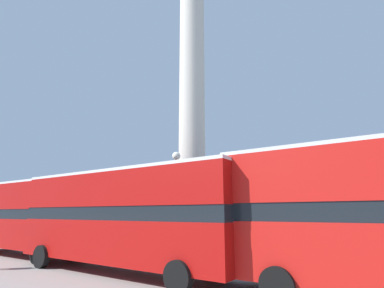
{
  "coord_description": "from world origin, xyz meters",
  "views": [
    {
      "loc": [
        10.2,
        -16.31,
        2.45
      ],
      "look_at": [
        0.0,
        0.0,
        6.88
      ],
      "focal_mm": 28.0,
      "sensor_mm": 36.0,
      "label": 1
    }
  ],
  "objects_px": {
    "bus_b": "(28,214)",
    "equestrian_statue": "(107,221)",
    "monument_column": "(192,123)",
    "street_lamp": "(176,196)",
    "bus_c": "(124,215)"
  },
  "relations": [
    {
      "from": "bus_b",
      "to": "equestrian_statue",
      "type": "bearing_deg",
      "value": 110.99
    },
    {
      "from": "monument_column",
      "to": "equestrian_statue",
      "type": "xyz_separation_m",
      "value": [
        -11.27,
        3.35,
        -6.65
      ]
    },
    {
      "from": "bus_b",
      "to": "street_lamp",
      "type": "bearing_deg",
      "value": 17.86
    },
    {
      "from": "bus_b",
      "to": "equestrian_statue",
      "type": "relative_size",
      "value": 1.7
    },
    {
      "from": "monument_column",
      "to": "equestrian_statue",
      "type": "relative_size",
      "value": 3.73
    },
    {
      "from": "street_lamp",
      "to": "bus_c",
      "type": "bearing_deg",
      "value": -96.03
    },
    {
      "from": "monument_column",
      "to": "bus_c",
      "type": "height_order",
      "value": "monument_column"
    },
    {
      "from": "monument_column",
      "to": "bus_b",
      "type": "height_order",
      "value": "monument_column"
    },
    {
      "from": "monument_column",
      "to": "bus_c",
      "type": "xyz_separation_m",
      "value": [
        0.65,
        -6.6,
        -6.0
      ]
    },
    {
      "from": "bus_b",
      "to": "street_lamp",
      "type": "height_order",
      "value": "street_lamp"
    },
    {
      "from": "bus_c",
      "to": "street_lamp",
      "type": "bearing_deg",
      "value": 86.37
    },
    {
      "from": "bus_b",
      "to": "bus_c",
      "type": "relative_size",
      "value": 0.9
    },
    {
      "from": "monument_column",
      "to": "street_lamp",
      "type": "relative_size",
      "value": 3.93
    },
    {
      "from": "monument_column",
      "to": "bus_b",
      "type": "bearing_deg",
      "value": -143.79
    },
    {
      "from": "monument_column",
      "to": "street_lamp",
      "type": "bearing_deg",
      "value": -72.68
    }
  ]
}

